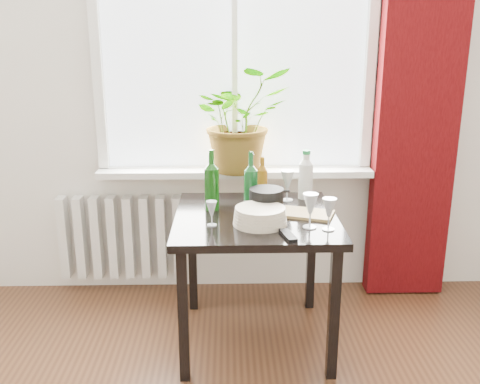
{
  "coord_description": "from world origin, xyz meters",
  "views": [
    {
      "loc": [
        -0.05,
        -1.13,
        1.65
      ],
      "look_at": [
        0.02,
        1.55,
        0.87
      ],
      "focal_mm": 40.0,
      "sensor_mm": 36.0,
      "label": 1
    }
  ],
  "objects_px": {
    "wineglass_back_left": "(213,190)",
    "fondue_pot": "(266,201)",
    "table": "(255,231)",
    "tv_remote": "(288,235)",
    "wine_bottle_left": "(212,179)",
    "wineglass_front_left": "(212,213)",
    "wineglass_far_right": "(329,214)",
    "plate_stack": "(260,216)",
    "bottle_amber": "(262,178)",
    "potted_plant": "(241,120)",
    "radiator": "(121,237)",
    "cutting_board": "(307,214)",
    "wine_bottle_right": "(251,180)",
    "wineglass_back_center": "(287,185)",
    "cleaning_bottle": "(306,174)",
    "wineglass_front_right": "(310,210)"
  },
  "relations": [
    {
      "from": "wine_bottle_right",
      "to": "radiator",
      "type": "bearing_deg",
      "value": 148.19
    },
    {
      "from": "wineglass_front_left",
      "to": "fondue_pot",
      "type": "bearing_deg",
      "value": 31.22
    },
    {
      "from": "wineglass_far_right",
      "to": "wineglass_front_left",
      "type": "height_order",
      "value": "wineglass_far_right"
    },
    {
      "from": "wineglass_front_right",
      "to": "cutting_board",
      "type": "xyz_separation_m",
      "value": [
        0.01,
        0.2,
        -0.08
      ]
    },
    {
      "from": "tv_remote",
      "to": "bottle_amber",
      "type": "bearing_deg",
      "value": 85.44
    },
    {
      "from": "potted_plant",
      "to": "bottle_amber",
      "type": "xyz_separation_m",
      "value": [
        0.12,
        -0.25,
        -0.3
      ]
    },
    {
      "from": "wine_bottle_left",
      "to": "potted_plant",
      "type": "bearing_deg",
      "value": 69.38
    },
    {
      "from": "wine_bottle_right",
      "to": "wineglass_back_center",
      "type": "bearing_deg",
      "value": 32.67
    },
    {
      "from": "fondue_pot",
      "to": "wineglass_back_left",
      "type": "bearing_deg",
      "value": 129.4
    },
    {
      "from": "cleaning_bottle",
      "to": "wine_bottle_right",
      "type": "bearing_deg",
      "value": -150.26
    },
    {
      "from": "wineglass_front_left",
      "to": "wineglass_front_right",
      "type": "bearing_deg",
      "value": -4.94
    },
    {
      "from": "wineglass_far_right",
      "to": "wineglass_front_left",
      "type": "bearing_deg",
      "value": 172.68
    },
    {
      "from": "cleaning_bottle",
      "to": "plate_stack",
      "type": "relative_size",
      "value": 1.06
    },
    {
      "from": "wine_bottle_right",
      "to": "cutting_board",
      "type": "bearing_deg",
      "value": -22.54
    },
    {
      "from": "wineglass_far_right",
      "to": "fondue_pot",
      "type": "relative_size",
      "value": 0.8
    },
    {
      "from": "radiator",
      "to": "wineglass_far_right",
      "type": "relative_size",
      "value": 4.84
    },
    {
      "from": "cleaning_bottle",
      "to": "wineglass_far_right",
      "type": "relative_size",
      "value": 1.74
    },
    {
      "from": "tv_remote",
      "to": "cutting_board",
      "type": "relative_size",
      "value": 0.56
    },
    {
      "from": "wine_bottle_left",
      "to": "wine_bottle_right",
      "type": "distance_m",
      "value": 0.21
    },
    {
      "from": "radiator",
      "to": "wineglass_back_center",
      "type": "xyz_separation_m",
      "value": [
        1.04,
        -0.38,
        0.45
      ]
    },
    {
      "from": "table",
      "to": "tv_remote",
      "type": "bearing_deg",
      "value": -67.14
    },
    {
      "from": "table",
      "to": "tv_remote",
      "type": "height_order",
      "value": "tv_remote"
    },
    {
      "from": "wineglass_far_right",
      "to": "cutting_board",
      "type": "distance_m",
      "value": 0.25
    },
    {
      "from": "table",
      "to": "wineglass_back_center",
      "type": "height_order",
      "value": "wineglass_back_center"
    },
    {
      "from": "cleaning_bottle",
      "to": "wineglass_front_left",
      "type": "distance_m",
      "value": 0.71
    },
    {
      "from": "cutting_board",
      "to": "potted_plant",
      "type": "bearing_deg",
      "value": 121.18
    },
    {
      "from": "wine_bottle_left",
      "to": "plate_stack",
      "type": "relative_size",
      "value": 1.24
    },
    {
      "from": "radiator",
      "to": "table",
      "type": "relative_size",
      "value": 0.94
    },
    {
      "from": "fondue_pot",
      "to": "wineglass_front_left",
      "type": "bearing_deg",
      "value": -162.59
    },
    {
      "from": "potted_plant",
      "to": "wine_bottle_right",
      "type": "height_order",
      "value": "potted_plant"
    },
    {
      "from": "tv_remote",
      "to": "wine_bottle_right",
      "type": "bearing_deg",
      "value": 97.62
    },
    {
      "from": "wineglass_far_right",
      "to": "cutting_board",
      "type": "relative_size",
      "value": 0.6
    },
    {
      "from": "wineglass_back_left",
      "to": "fondue_pot",
      "type": "xyz_separation_m",
      "value": [
        0.29,
        -0.21,
        -0.01
      ]
    },
    {
      "from": "wine_bottle_left",
      "to": "wineglass_front_left",
      "type": "relative_size",
      "value": 2.6
    },
    {
      "from": "wine_bottle_left",
      "to": "tv_remote",
      "type": "distance_m",
      "value": 0.59
    },
    {
      "from": "wine_bottle_right",
      "to": "fondue_pot",
      "type": "xyz_separation_m",
      "value": [
        0.08,
        -0.1,
        -0.09
      ]
    },
    {
      "from": "wine_bottle_left",
      "to": "cleaning_bottle",
      "type": "bearing_deg",
      "value": 20.23
    },
    {
      "from": "wineglass_back_center",
      "to": "plate_stack",
      "type": "height_order",
      "value": "wineglass_back_center"
    },
    {
      "from": "wineglass_front_right",
      "to": "wine_bottle_right",
      "type": "bearing_deg",
      "value": 131.33
    },
    {
      "from": "wineglass_far_right",
      "to": "plate_stack",
      "type": "height_order",
      "value": "wineglass_far_right"
    },
    {
      "from": "wine_bottle_left",
      "to": "wineglass_back_left",
      "type": "bearing_deg",
      "value": 87.63
    },
    {
      "from": "bottle_amber",
      "to": "tv_remote",
      "type": "xyz_separation_m",
      "value": [
        0.08,
        -0.63,
        -0.12
      ]
    },
    {
      "from": "radiator",
      "to": "cutting_board",
      "type": "bearing_deg",
      "value": -29.55
    },
    {
      "from": "radiator",
      "to": "tv_remote",
      "type": "xyz_separation_m",
      "value": [
        0.99,
        -0.96,
        0.37
      ]
    },
    {
      "from": "fondue_pot",
      "to": "cutting_board",
      "type": "distance_m",
      "value": 0.22
    },
    {
      "from": "wineglass_back_left",
      "to": "wine_bottle_right",
      "type": "bearing_deg",
      "value": -28.19
    },
    {
      "from": "cleaning_bottle",
      "to": "tv_remote",
      "type": "xyz_separation_m",
      "value": [
        -0.17,
        -0.63,
        -0.14
      ]
    },
    {
      "from": "wineglass_back_center",
      "to": "cutting_board",
      "type": "bearing_deg",
      "value": -73.56
    },
    {
      "from": "tv_remote",
      "to": "cutting_board",
      "type": "distance_m",
      "value": 0.35
    },
    {
      "from": "wineglass_back_left",
      "to": "tv_remote",
      "type": "height_order",
      "value": "wineglass_back_left"
    }
  ]
}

